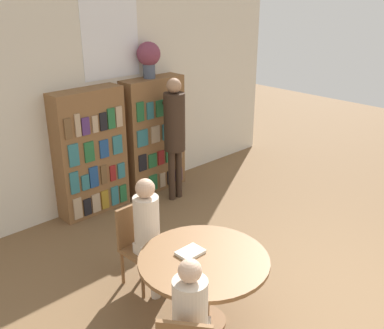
% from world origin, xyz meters
% --- Properties ---
extents(ground_plane, '(16.00, 16.00, 0.00)m').
position_xyz_m(ground_plane, '(0.00, 0.00, 0.00)').
color(ground_plane, brown).
extents(wall_back, '(6.40, 0.07, 3.00)m').
position_xyz_m(wall_back, '(0.00, 3.93, 1.51)').
color(wall_back, beige).
rests_on(wall_back, ground_plane).
extents(bookshelf_left, '(1.00, 0.34, 1.75)m').
position_xyz_m(bookshelf_left, '(-0.56, 3.73, 0.87)').
color(bookshelf_left, brown).
rests_on(bookshelf_left, ground_plane).
extents(bookshelf_right, '(1.00, 0.34, 1.75)m').
position_xyz_m(bookshelf_right, '(0.56, 3.73, 0.87)').
color(bookshelf_right, brown).
rests_on(bookshelf_right, ground_plane).
extents(flower_vase, '(0.34, 0.34, 0.52)m').
position_xyz_m(flower_vase, '(0.52, 3.74, 2.06)').
color(flower_vase, '#475166').
rests_on(flower_vase, bookshelf_right).
extents(reading_table, '(1.20, 1.20, 0.72)m').
position_xyz_m(reading_table, '(-1.08, 1.03, 0.60)').
color(reading_table, brown).
rests_on(reading_table, ground_plane).
extents(chair_left_side, '(0.41, 0.41, 0.89)m').
position_xyz_m(chair_left_side, '(-1.10, 1.96, 0.49)').
color(chair_left_side, brown).
rests_on(chair_left_side, ground_plane).
extents(seated_reader_left, '(0.27, 0.38, 1.25)m').
position_xyz_m(seated_reader_left, '(-1.10, 1.78, 0.71)').
color(seated_reader_left, beige).
rests_on(seated_reader_left, ground_plane).
extents(seated_reader_right, '(0.41, 0.40, 1.23)m').
position_xyz_m(seated_reader_right, '(-1.68, 0.57, 0.70)').
color(seated_reader_right, beige).
rests_on(seated_reader_right, ground_plane).
extents(librarian_standing, '(0.31, 0.58, 1.82)m').
position_xyz_m(librarian_standing, '(0.54, 3.23, 1.12)').
color(librarian_standing, '#332319').
rests_on(librarian_standing, ground_plane).
extents(open_book_on_table, '(0.24, 0.18, 0.03)m').
position_xyz_m(open_book_on_table, '(-1.12, 1.16, 0.74)').
color(open_book_on_table, silver).
rests_on(open_book_on_table, reading_table).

